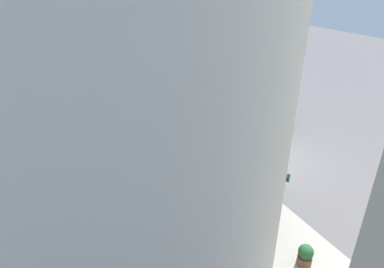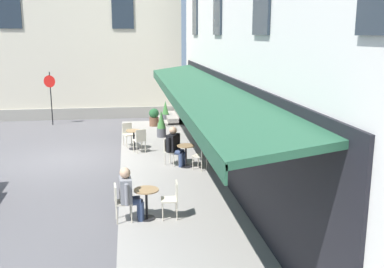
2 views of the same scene
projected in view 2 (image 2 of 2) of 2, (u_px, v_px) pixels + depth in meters
ground_plane at (70, 160)px, 15.90m from camera, size 70.00×70.00×0.00m
sidewalk_cafe_terrace at (174, 185)px, 13.24m from camera, size 20.50×3.20×0.01m
back_alley_steps at (177, 117)px, 22.87m from camera, size 2.40×1.75×0.60m
cafe_table_near_entrance at (134, 137)px, 17.32m from camera, size 0.60×0.60×0.75m
cafe_chair_cream_facing_street at (128, 132)px, 17.85m from camera, size 0.51×0.51×0.91m
cafe_chair_cream_corner_left at (140, 139)px, 16.76m from camera, size 0.52×0.52×0.91m
cafe_table_mid_terrace at (186, 153)px, 14.98m from camera, size 0.60×0.60×0.75m
cafe_chair_cream_under_awning at (170, 149)px, 15.25m from camera, size 0.56×0.56×0.91m
cafe_chair_cream_back_row at (202, 154)px, 14.63m from camera, size 0.56×0.56×0.91m
cafe_table_far_end at (147, 200)px, 10.73m from camera, size 0.60×0.60×0.75m
cafe_chair_cream_kerbside at (120, 199)px, 10.58m from camera, size 0.43×0.43×0.91m
cafe_chair_cream_corner_right at (173, 196)px, 10.78m from camera, size 0.42×0.42×0.91m
seated_patron_in_grey at (129, 192)px, 10.59m from camera, size 0.68×0.58×1.32m
seated_companion_in_black at (175, 145)px, 15.11m from camera, size 0.65×0.67×1.34m
no_parking_sign at (50, 89)px, 21.70m from camera, size 0.20×0.56×2.60m
potted_plant_entrance_right at (154, 117)px, 21.75m from camera, size 0.48×0.48×0.86m
potted_plant_under_sign at (165, 112)px, 22.73m from camera, size 0.35×0.35×1.09m
potted_plant_entrance_left at (161, 124)px, 19.36m from camera, size 0.40×0.40×1.17m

